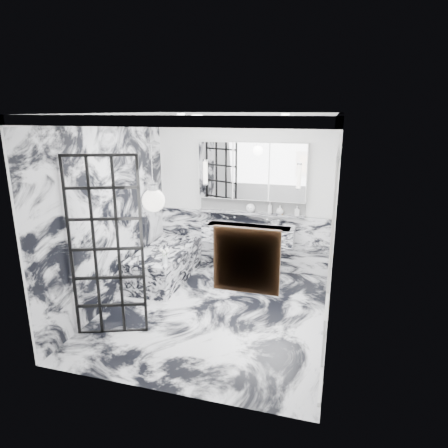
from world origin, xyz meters
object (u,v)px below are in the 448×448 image
(trough_sink, at_px, (248,234))
(mirror_cabinet, at_px, (252,171))
(crittall_door, at_px, (107,249))
(bathtub, at_px, (165,264))

(trough_sink, distance_m, mirror_cabinet, 1.10)
(crittall_door, xyz_separation_m, mirror_cabinet, (1.28, 2.62, 0.65))
(trough_sink, height_order, bathtub, trough_sink)
(crittall_door, height_order, trough_sink, crittall_door)
(crittall_door, bearing_deg, mirror_cabinet, 43.61)
(crittall_door, distance_m, bathtub, 2.00)
(crittall_door, height_order, bathtub, crittall_door)
(crittall_door, relative_size, mirror_cabinet, 1.23)
(trough_sink, height_order, mirror_cabinet, mirror_cabinet)
(bathtub, bearing_deg, mirror_cabinet, 32.06)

